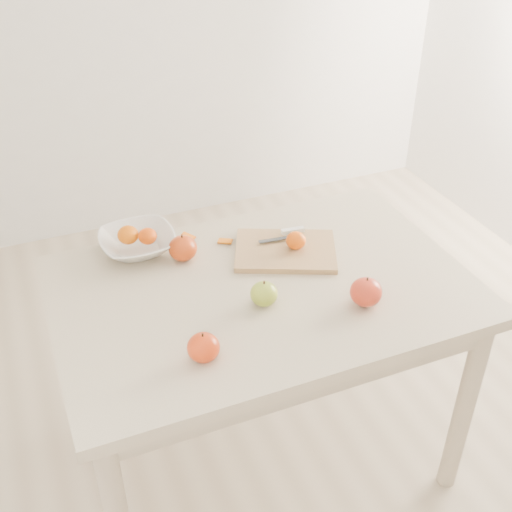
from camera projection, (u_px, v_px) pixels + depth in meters
name	position (u px, v px, depth m)	size (l,w,h in m)	color
ground	(261.00, 454.00, 2.28)	(3.50, 3.50, 0.00)	#C6B293
table	(262.00, 311.00, 1.91)	(1.20, 0.80, 0.75)	beige
cutting_board	(285.00, 251.00, 1.99)	(0.31, 0.23, 0.02)	tan
board_tangerine	(296.00, 240.00, 1.97)	(0.06, 0.06, 0.05)	#DD4C07
fruit_bowl	(138.00, 243.00, 1.99)	(0.23, 0.23, 0.06)	white
bowl_tangerine_near	(128.00, 235.00, 1.98)	(0.07, 0.07, 0.06)	#D45607
bowl_tangerine_far	(148.00, 236.00, 1.98)	(0.06, 0.06, 0.05)	#DD5307
orange_peel_a	(186.00, 240.00, 2.05)	(0.06, 0.04, 0.00)	orange
orange_peel_b	(225.00, 242.00, 2.05)	(0.04, 0.04, 0.00)	#CE630E
paring_knife	(290.00, 232.00, 2.05)	(0.17, 0.05, 0.01)	white
apple_green	(264.00, 294.00, 1.77)	(0.08, 0.08, 0.07)	#669113
apple_red_c	(203.00, 347.00, 1.58)	(0.08, 0.08, 0.07)	#9A0A03
apple_red_e	(366.00, 292.00, 1.76)	(0.09, 0.09, 0.08)	#A80510
apple_red_a	(183.00, 248.00, 1.95)	(0.09, 0.09, 0.08)	maroon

